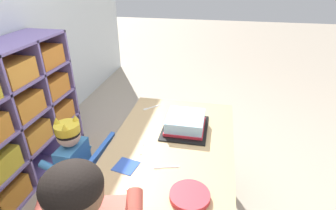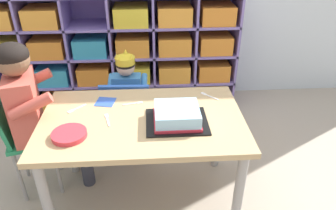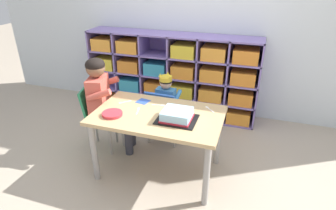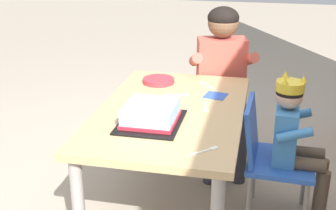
{
  "view_description": "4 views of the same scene",
  "coord_description": "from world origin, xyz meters",
  "px_view_note": "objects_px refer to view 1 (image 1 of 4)",
  "views": [
    {
      "loc": [
        -1.25,
        -0.23,
        1.55
      ],
      "look_at": [
        0.13,
        0.04,
        0.83
      ],
      "focal_mm": 28.46,
      "sensor_mm": 36.0,
      "label": 1
    },
    {
      "loc": [
        0.05,
        -1.53,
        1.62
      ],
      "look_at": [
        0.15,
        -0.04,
        0.74
      ],
      "focal_mm": 33.92,
      "sensor_mm": 36.0,
      "label": 2
    },
    {
      "loc": [
        0.78,
        -2.1,
        1.82
      ],
      "look_at": [
        0.1,
        -0.03,
        0.75
      ],
      "focal_mm": 30.01,
      "sensor_mm": 36.0,
      "label": 3
    },
    {
      "loc": [
        2.04,
        0.43,
        1.47
      ],
      "look_at": [
        0.12,
        0.01,
        0.7
      ],
      "focal_mm": 48.02,
      "sensor_mm": 36.0,
      "label": 4
    }
  ],
  "objects_px": {
    "paper_plate_stack": "(190,196)",
    "fork_by_napkin": "(151,108)",
    "fork_at_table_front_edge": "(141,146)",
    "activity_table": "(171,156)",
    "fork_scattered_mid_table": "(165,167)",
    "birthday_cake_on_tray": "(185,123)",
    "classroom_chair_blue": "(88,181)",
    "child_with_crown": "(68,162)",
    "fork_near_child_seat": "(129,192)"
  },
  "relations": [
    {
      "from": "fork_by_napkin",
      "to": "child_with_crown",
      "type": "bearing_deg",
      "value": -168.62
    },
    {
      "from": "birthday_cake_on_tray",
      "to": "classroom_chair_blue",
      "type": "bearing_deg",
      "value": 119.64
    },
    {
      "from": "child_with_crown",
      "to": "fork_near_child_seat",
      "type": "bearing_deg",
      "value": 62.95
    },
    {
      "from": "paper_plate_stack",
      "to": "classroom_chair_blue",
      "type": "bearing_deg",
      "value": 68.56
    },
    {
      "from": "paper_plate_stack",
      "to": "fork_at_table_front_edge",
      "type": "height_order",
      "value": "paper_plate_stack"
    },
    {
      "from": "birthday_cake_on_tray",
      "to": "fork_near_child_seat",
      "type": "relative_size",
      "value": 3.35
    },
    {
      "from": "child_with_crown",
      "to": "classroom_chair_blue",
      "type": "bearing_deg",
      "value": 90.23
    },
    {
      "from": "paper_plate_stack",
      "to": "fork_by_napkin",
      "type": "distance_m",
      "value": 0.89
    },
    {
      "from": "activity_table",
      "to": "fork_by_napkin",
      "type": "bearing_deg",
      "value": 28.8
    },
    {
      "from": "classroom_chair_blue",
      "to": "birthday_cake_on_tray",
      "type": "relative_size",
      "value": 1.9
    },
    {
      "from": "fork_scattered_mid_table",
      "to": "fork_at_table_front_edge",
      "type": "xyz_separation_m",
      "value": [
        0.15,
        0.17,
        0.0
      ]
    },
    {
      "from": "fork_scattered_mid_table",
      "to": "fork_near_child_seat",
      "type": "xyz_separation_m",
      "value": [
        -0.2,
        0.12,
        -0.0
      ]
    },
    {
      "from": "fork_near_child_seat",
      "to": "paper_plate_stack",
      "type": "bearing_deg",
      "value": -130.55
    },
    {
      "from": "classroom_chair_blue",
      "to": "fork_at_table_front_edge",
      "type": "height_order",
      "value": "classroom_chair_blue"
    },
    {
      "from": "activity_table",
      "to": "fork_scattered_mid_table",
      "type": "relative_size",
      "value": 8.84
    },
    {
      "from": "activity_table",
      "to": "fork_scattered_mid_table",
      "type": "distance_m",
      "value": 0.21
    },
    {
      "from": "classroom_chair_blue",
      "to": "fork_scattered_mid_table",
      "type": "bearing_deg",
      "value": 83.97
    },
    {
      "from": "child_with_crown",
      "to": "birthday_cake_on_tray",
      "type": "distance_m",
      "value": 0.76
    },
    {
      "from": "activity_table",
      "to": "classroom_chair_blue",
      "type": "distance_m",
      "value": 0.54
    },
    {
      "from": "activity_table",
      "to": "paper_plate_stack",
      "type": "relative_size",
      "value": 6.35
    },
    {
      "from": "activity_table",
      "to": "child_with_crown",
      "type": "relative_size",
      "value": 1.42
    },
    {
      "from": "fork_at_table_front_edge",
      "to": "activity_table",
      "type": "bearing_deg",
      "value": 94.51
    },
    {
      "from": "birthday_cake_on_tray",
      "to": "fork_at_table_front_edge",
      "type": "bearing_deg",
      "value": 137.88
    },
    {
      "from": "classroom_chair_blue",
      "to": "birthday_cake_on_tray",
      "type": "xyz_separation_m",
      "value": [
        0.32,
        -0.55,
        0.3
      ]
    },
    {
      "from": "paper_plate_stack",
      "to": "fork_scattered_mid_table",
      "type": "distance_m",
      "value": 0.24
    },
    {
      "from": "child_with_crown",
      "to": "fork_at_table_front_edge",
      "type": "distance_m",
      "value": 0.47
    },
    {
      "from": "child_with_crown",
      "to": "fork_by_napkin",
      "type": "distance_m",
      "value": 0.67
    },
    {
      "from": "activity_table",
      "to": "fork_by_napkin",
      "type": "distance_m",
      "value": 0.49
    },
    {
      "from": "classroom_chair_blue",
      "to": "paper_plate_stack",
      "type": "height_order",
      "value": "paper_plate_stack"
    },
    {
      "from": "activity_table",
      "to": "child_with_crown",
      "type": "xyz_separation_m",
      "value": [
        -0.12,
        0.61,
        -0.05
      ]
    },
    {
      "from": "child_with_crown",
      "to": "fork_at_table_front_edge",
      "type": "height_order",
      "value": "child_with_crown"
    },
    {
      "from": "fork_scattered_mid_table",
      "to": "fork_by_napkin",
      "type": "xyz_separation_m",
      "value": [
        0.62,
        0.23,
        0.0
      ]
    },
    {
      "from": "fork_near_child_seat",
      "to": "fork_by_napkin",
      "type": "bearing_deg",
      "value": -36.76
    },
    {
      "from": "activity_table",
      "to": "fork_by_napkin",
      "type": "height_order",
      "value": "fork_by_napkin"
    },
    {
      "from": "birthday_cake_on_tray",
      "to": "fork_near_child_seat",
      "type": "bearing_deg",
      "value": 163.33
    },
    {
      "from": "child_with_crown",
      "to": "birthday_cake_on_tray",
      "type": "xyz_separation_m",
      "value": [
        0.31,
        -0.67,
        0.17
      ]
    },
    {
      "from": "birthday_cake_on_tray",
      "to": "fork_scattered_mid_table",
      "type": "xyz_separation_m",
      "value": [
        -0.39,
        0.05,
        -0.04
      ]
    },
    {
      "from": "birthday_cake_on_tray",
      "to": "fork_scattered_mid_table",
      "type": "distance_m",
      "value": 0.4
    },
    {
      "from": "paper_plate_stack",
      "to": "fork_by_napkin",
      "type": "height_order",
      "value": "paper_plate_stack"
    },
    {
      "from": "fork_by_napkin",
      "to": "fork_near_child_seat",
      "type": "bearing_deg",
      "value": -125.64
    },
    {
      "from": "classroom_chair_blue",
      "to": "child_with_crown",
      "type": "distance_m",
      "value": 0.17
    },
    {
      "from": "fork_at_table_front_edge",
      "to": "child_with_crown",
      "type": "bearing_deg",
      "value": -93.69
    },
    {
      "from": "fork_at_table_front_edge",
      "to": "fork_scattered_mid_table",
      "type": "bearing_deg",
      "value": 36.26
    },
    {
      "from": "activity_table",
      "to": "paper_plate_stack",
      "type": "xyz_separation_m",
      "value": [
        -0.38,
        -0.15,
        0.1
      ]
    },
    {
      "from": "child_with_crown",
      "to": "fork_scattered_mid_table",
      "type": "xyz_separation_m",
      "value": [
        -0.08,
        -0.62,
        0.13
      ]
    },
    {
      "from": "classroom_chair_blue",
      "to": "paper_plate_stack",
      "type": "bearing_deg",
      "value": 71.16
    },
    {
      "from": "paper_plate_stack",
      "to": "fork_scattered_mid_table",
      "type": "xyz_separation_m",
      "value": [
        0.18,
        0.15,
        -0.01
      ]
    },
    {
      "from": "birthday_cake_on_tray",
      "to": "fork_by_napkin",
      "type": "relative_size",
      "value": 3.15
    },
    {
      "from": "fork_at_table_front_edge",
      "to": "fork_by_napkin",
      "type": "bearing_deg",
      "value": 176.0
    },
    {
      "from": "classroom_chair_blue",
      "to": "fork_at_table_front_edge",
      "type": "distance_m",
      "value": 0.43
    }
  ]
}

